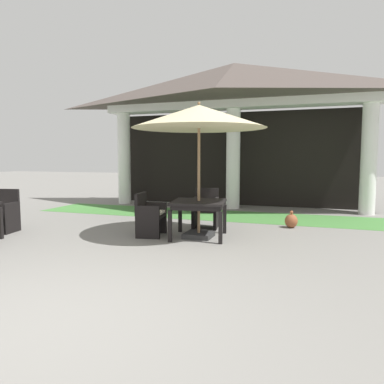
# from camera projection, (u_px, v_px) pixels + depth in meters

# --- Properties ---
(ground_plane) EXTENTS (60.00, 60.00, 0.00)m
(ground_plane) POSITION_uv_depth(u_px,v_px,m) (47.00, 322.00, 3.48)
(ground_plane) COLOR gray
(background_pavilion) EXTENTS (8.77, 3.12, 4.40)m
(background_pavilion) POSITION_uv_depth(u_px,v_px,m) (234.00, 95.00, 11.01)
(background_pavilion) COLOR white
(background_pavilion) RESTS_ON ground
(lawn_strip) EXTENTS (10.57, 1.84, 0.01)m
(lawn_strip) POSITION_uv_depth(u_px,v_px,m) (221.00, 215.00, 9.85)
(lawn_strip) COLOR #47843D
(lawn_strip) RESTS_ON ground
(patio_table_near_foreground) EXTENTS (1.16, 1.16, 0.73)m
(patio_table_near_foreground) POSITION_uv_depth(u_px,v_px,m) (199.00, 206.00, 7.09)
(patio_table_near_foreground) COLOR black
(patio_table_near_foreground) RESTS_ON ground
(patio_umbrella_near_foreground) EXTENTS (2.60, 2.60, 2.64)m
(patio_umbrella_near_foreground) POSITION_uv_depth(u_px,v_px,m) (199.00, 118.00, 6.92)
(patio_umbrella_near_foreground) COLOR #2D2D2D
(patio_umbrella_near_foreground) RESTS_ON ground
(patio_chair_near_foreground_north) EXTENTS (0.63, 0.64, 0.88)m
(patio_chair_near_foreground_north) POSITION_uv_depth(u_px,v_px,m) (206.00, 210.00, 8.09)
(patio_chair_near_foreground_north) COLOR black
(patio_chair_near_foreground_north) RESTS_ON ground
(patio_chair_near_foreground_west) EXTENTS (0.58, 0.70, 0.87)m
(patio_chair_near_foreground_west) POSITION_uv_depth(u_px,v_px,m) (150.00, 215.00, 7.28)
(patio_chair_near_foreground_west) COLOR black
(patio_chair_near_foreground_west) RESTS_ON ground
(patio_chair_mid_left_north) EXTENTS (0.67, 0.60, 0.90)m
(patio_chair_mid_left_north) POSITION_uv_depth(u_px,v_px,m) (1.00, 213.00, 7.65)
(patio_chair_mid_left_north) COLOR black
(patio_chair_mid_left_north) RESTS_ON ground
(terracotta_urn) EXTENTS (0.28, 0.28, 0.39)m
(terracotta_urn) POSITION_uv_depth(u_px,v_px,m) (291.00, 221.00, 8.11)
(terracotta_urn) COLOR brown
(terracotta_urn) RESTS_ON ground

